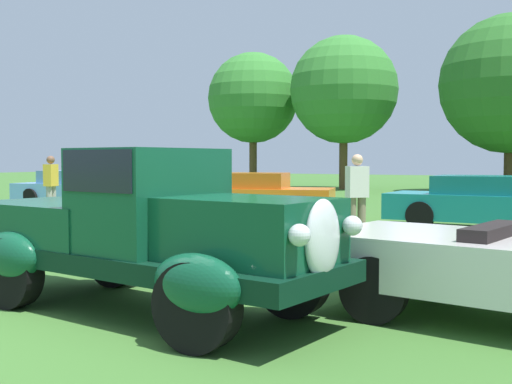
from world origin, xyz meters
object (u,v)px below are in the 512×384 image
spectator_near_truck (51,184)px  spectator_between_cars (357,195)px  show_car_orange (259,195)px  show_car_skyblue (75,189)px  show_car_teal (486,203)px  feature_pickup_truck (145,229)px

spectator_near_truck → spectator_between_cars: size_ratio=1.00×
show_car_orange → spectator_between_cars: bearing=-42.0°
spectator_near_truck → show_car_orange: bearing=30.1°
show_car_skyblue → show_car_orange: 7.10m
show_car_skyblue → spectator_between_cars: 11.97m
show_car_skyblue → show_car_teal: 13.13m
show_car_teal → spectator_between_cars: spectator_between_cars is taller
show_car_skyblue → spectator_near_truck: size_ratio=2.52×
show_car_skyblue → feature_pickup_truck: bearing=-42.8°
show_car_skyblue → spectator_near_truck: (2.16, -3.10, 0.31)m
show_car_orange → spectator_near_truck: 5.71m
feature_pickup_truck → spectator_near_truck: feature_pickup_truck is taller
show_car_skyblue → show_car_orange: (7.10, -0.24, -0.00)m
feature_pickup_truck → spectator_near_truck: 11.70m
show_car_orange → spectator_between_cars: 5.63m
show_car_teal → spectator_near_truck: (-10.96, -2.57, 0.31)m
show_car_teal → spectator_near_truck: size_ratio=2.66×
show_car_skyblue → show_car_orange: size_ratio=0.99×
feature_pickup_truck → show_car_teal: (1.86, 9.93, -0.27)m
show_car_orange → show_car_skyblue: bearing=178.1°
show_car_skyblue → show_car_orange: bearing=-1.9°
feature_pickup_truck → show_car_orange: feature_pickup_truck is taller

